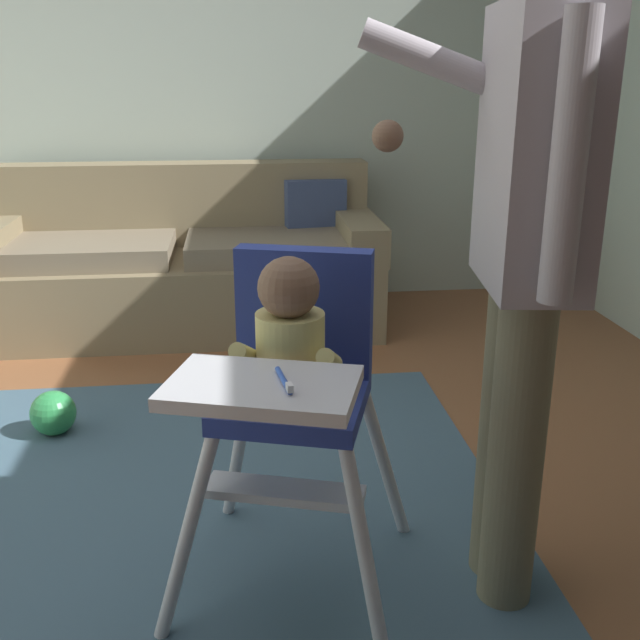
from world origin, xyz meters
The scene contains 7 objects.
ground centered at (0.00, 0.00, -0.05)m, with size 6.34×6.41×0.10m, color brown.
wall_far centered at (0.00, 2.43, 1.32)m, with size 5.54×0.06×2.63m, color #B2C2B4.
area_rug centered at (-0.03, -0.18, 0.00)m, with size 2.27×2.47×0.01m, color #435F73.
couch centered at (-0.02, 1.91, 0.33)m, with size 2.12×0.86×0.86m.
high_chair centered at (0.40, -0.37, 0.63)m, with size 0.75×0.83×0.93m.
adult_standing centered at (0.95, -0.45, 0.94)m, with size 0.51×0.54×1.67m.
toy_ball_second centered at (-0.46, 0.60, 0.09)m, with size 0.17×0.17×0.17m, color green.
Camera 1 is at (0.27, -2.09, 1.33)m, focal length 41.55 mm.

